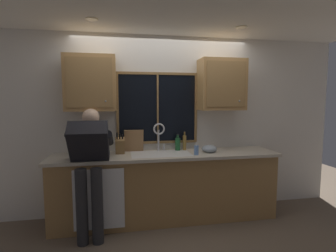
{
  "coord_description": "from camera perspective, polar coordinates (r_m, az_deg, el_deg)",
  "views": [
    {
      "loc": [
        -0.61,
        -3.7,
        1.65
      ],
      "look_at": [
        0.02,
        -0.3,
        1.3
      ],
      "focal_mm": 27.69,
      "sensor_mm": 36.0,
      "label": 1
    }
  ],
  "objects": [
    {
      "name": "lower_cabinet_run",
      "position": [
        3.67,
        -0.4,
        -13.4
      ],
      "size": [
        3.0,
        0.58,
        0.88
      ],
      "primitive_type": "cube",
      "color": "#A07744",
      "rests_on": "floor"
    },
    {
      "name": "bottle_green_glass",
      "position": [
        3.74,
        2.14,
        -3.92
      ],
      "size": [
        0.08,
        0.08,
        0.23
      ],
      "color": "#1E592D",
      "rests_on": "countertop"
    },
    {
      "name": "upper_cabinet_right",
      "position": [
        3.82,
        11.73,
        8.88
      ],
      "size": [
        0.64,
        0.36,
        0.72
      ],
      "color": "#B2844C"
    },
    {
      "name": "ceiling_downlight_left",
      "position": [
        3.24,
        -16.43,
        21.62
      ],
      "size": [
        0.14,
        0.14,
        0.01
      ],
      "primitive_type": "cylinder",
      "color": "#FFEAB2"
    },
    {
      "name": "cutting_board",
      "position": [
        3.67,
        -7.52,
        -3.23
      ],
      "size": [
        0.27,
        0.09,
        0.31
      ],
      "primitive_type": "cube",
      "rotation": [
        0.21,
        0.0,
        0.0
      ],
      "color": "#997047",
      "rests_on": "countertop"
    },
    {
      "name": "faucet",
      "position": [
        3.65,
        -1.91,
        -1.65
      ],
      "size": [
        0.18,
        0.09,
        0.4
      ],
      "color": "silver",
      "rests_on": "countertop"
    },
    {
      "name": "window_frame_bottom",
      "position": [
        3.77,
        -2.25,
        -3.58
      ],
      "size": [
        1.17,
        0.02,
        0.04
      ],
      "primitive_type": "cube",
      "color": "olive"
    },
    {
      "name": "window_glass",
      "position": [
        3.73,
        -2.3,
        3.92
      ],
      "size": [
        1.1,
        0.02,
        0.95
      ],
      "primitive_type": "cube",
      "color": "black"
    },
    {
      "name": "back_wall",
      "position": [
        3.83,
        -1.33,
        0.23
      ],
      "size": [
        5.4,
        0.12,
        2.55
      ],
      "primitive_type": "cube",
      "color": "silver",
      "rests_on": "floor"
    },
    {
      "name": "person_standing",
      "position": [
        3.2,
        -16.83,
        -7.0
      ],
      "size": [
        0.53,
        0.7,
        1.54
      ],
      "color": "#262628",
      "rests_on": "floor"
    },
    {
      "name": "dishwasher_front",
      "position": [
        3.33,
        -14.93,
        -15.36
      ],
      "size": [
        0.6,
        0.02,
        0.74
      ],
      "primitive_type": "cube",
      "color": "white"
    },
    {
      "name": "window_frame_right",
      "position": [
        3.85,
        6.14,
        3.95
      ],
      "size": [
        0.04,
        0.02,
        0.95
      ],
      "primitive_type": "cube",
      "color": "olive"
    },
    {
      "name": "sink",
      "position": [
        3.54,
        -1.58,
        -7.67
      ],
      "size": [
        0.8,
        0.46,
        0.21
      ],
      "color": "silver",
      "rests_on": "lower_cabinet_run"
    },
    {
      "name": "window_frame_left",
      "position": [
        3.69,
        -11.07,
        3.8
      ],
      "size": [
        0.03,
        0.02,
        0.95
      ],
      "primitive_type": "cube",
      "color": "olive"
    },
    {
      "name": "bottle_tall_clear",
      "position": [
        3.76,
        3.67,
        -3.59
      ],
      "size": [
        0.05,
        0.05,
        0.28
      ],
      "color": "olive",
      "rests_on": "countertop"
    },
    {
      "name": "mixing_bowl",
      "position": [
        3.66,
        9.07,
        -4.97
      ],
      "size": [
        0.21,
        0.21,
        0.11
      ],
      "primitive_type": "ellipsoid",
      "color": "#8C99A8",
      "rests_on": "countertop"
    },
    {
      "name": "countertop",
      "position": [
        3.53,
        -0.35,
        -6.43
      ],
      "size": [
        3.06,
        0.62,
        0.04
      ],
      "primitive_type": "cube",
      "color": "beige",
      "rests_on": "lower_cabinet_run"
    },
    {
      "name": "knife_block",
      "position": [
        3.55,
        -10.53,
        -4.34
      ],
      "size": [
        0.12,
        0.18,
        0.32
      ],
      "color": "olive",
      "rests_on": "countertop"
    },
    {
      "name": "ceiling_downlight_right",
      "position": [
        3.56,
        15.89,
        20.17
      ],
      "size": [
        0.14,
        0.14,
        0.01
      ],
      "primitive_type": "cylinder",
      "color": "#FFEAB2"
    },
    {
      "name": "soap_dispenser",
      "position": [
        3.46,
        6.27,
        -5.24
      ],
      "size": [
        0.06,
        0.07,
        0.18
      ],
      "color": "#668CCC",
      "rests_on": "countertop"
    },
    {
      "name": "upper_cabinet_left",
      "position": [
        3.56,
        -16.66,
        8.99
      ],
      "size": [
        0.64,
        0.36,
        0.72
      ],
      "color": "#B2844C"
    },
    {
      "name": "window_mullion_center",
      "position": [
        3.72,
        -2.28,
        3.92
      ],
      "size": [
        0.02,
        0.02,
        0.95
      ],
      "primitive_type": "cube",
      "color": "olive"
    },
    {
      "name": "window_frame_top",
      "position": [
        3.74,
        -2.31,
        11.48
      ],
      "size": [
        1.17,
        0.02,
        0.04
      ],
      "primitive_type": "cube",
      "color": "olive"
    }
  ]
}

